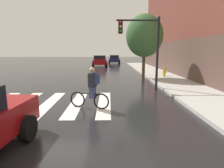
% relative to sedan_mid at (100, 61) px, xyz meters
% --- Properties ---
extents(ground_plane, '(120.00, 120.00, 0.00)m').
position_rel_sedan_mid_xyz_m(ground_plane, '(-0.93, -19.91, -0.83)').
color(ground_plane, black).
extents(crosswalk_stripes, '(5.49, 4.14, 0.01)m').
position_rel_sedan_mid_xyz_m(crosswalk_stripes, '(-1.31, -19.91, -0.82)').
color(crosswalk_stripes, silver).
rests_on(crosswalk_stripes, ground).
extents(sedan_mid, '(2.40, 4.75, 1.61)m').
position_rel_sedan_mid_xyz_m(sedan_mid, '(0.00, 0.00, 0.00)').
color(sedan_mid, maroon).
rests_on(sedan_mid, ground).
extents(sedan_far, '(2.10, 4.36, 1.49)m').
position_rel_sedan_mid_xyz_m(sedan_far, '(2.36, 5.98, -0.06)').
color(sedan_far, navy).
rests_on(sedan_far, ground).
extents(cyclist, '(1.64, 0.59, 1.69)m').
position_rel_sedan_mid_xyz_m(cyclist, '(0.68, -20.64, 0.02)').
color(cyclist, black).
rests_on(cyclist, ground).
extents(traffic_light_near, '(2.47, 0.28, 4.20)m').
position_rel_sedan_mid_xyz_m(traffic_light_near, '(3.36, -17.08, 2.03)').
color(traffic_light_near, black).
rests_on(traffic_light_near, ground).
extents(fire_hydrant, '(0.33, 0.22, 0.78)m').
position_rel_sedan_mid_xyz_m(fire_hydrant, '(6.07, -12.32, -0.30)').
color(fire_hydrant, gold).
rests_on(fire_hydrant, sidewalk).
extents(street_tree_near, '(2.87, 2.87, 5.10)m').
position_rel_sedan_mid_xyz_m(street_tree_near, '(4.15, -13.06, 2.61)').
color(street_tree_near, '#4C3823').
rests_on(street_tree_near, ground).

